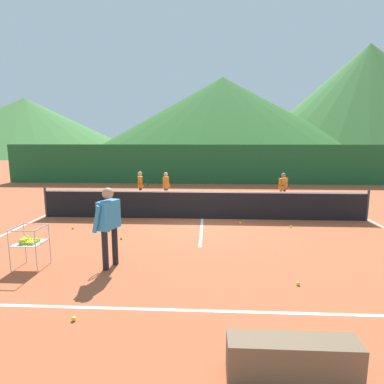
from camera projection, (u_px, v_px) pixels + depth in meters
ground_plane at (202, 219)px, 10.91m from camera, size 120.00×120.00×0.00m
line_baseline_near at (195, 310)px, 5.04m from camera, size 11.36×0.08×0.01m
line_baseline_far at (204, 193)px, 16.19m from camera, size 11.36×0.08×0.01m
line_sideline_west at (43, 217)px, 11.20m from camera, size 0.08×11.32×0.01m
line_sideline_east at (371, 221)px, 10.62m from camera, size 0.08×11.32×0.01m
line_service_center at (202, 219)px, 10.91m from camera, size 0.08×5.89×0.01m
tennis_net at (202, 205)px, 10.83m from camera, size 11.13×0.08×1.05m
instructor at (109, 220)px, 6.62m from camera, size 0.49×0.85×1.72m
student_0 at (141, 184)px, 13.54m from camera, size 0.53×0.59×1.36m
student_1 at (166, 184)px, 13.58m from camera, size 0.28×0.53×1.33m
student_2 at (283, 186)px, 13.07m from camera, size 0.50×0.70×1.35m
ball_cart at (29, 241)px, 6.64m from camera, size 0.58×0.58×0.90m
tennis_ball_0 at (240, 223)px, 10.22m from camera, size 0.07×0.07×0.07m
tennis_ball_1 at (109, 230)px, 9.39m from camera, size 0.07×0.07×0.07m
tennis_ball_2 at (73, 228)px, 9.66m from camera, size 0.07×0.07×0.07m
tennis_ball_4 at (74, 319)px, 4.75m from camera, size 0.07×0.07×0.07m
tennis_ball_6 at (291, 227)px, 9.80m from camera, size 0.07×0.07×0.07m
tennis_ball_8 at (298, 284)px, 5.91m from camera, size 0.07×0.07×0.07m
tennis_ball_10 at (121, 238)px, 8.65m from camera, size 0.07×0.07×0.07m
windscreen_fence at (205, 164)px, 19.42m from camera, size 24.98×0.08×2.42m
courtside_bench at (293, 358)px, 3.60m from camera, size 1.50×0.36×0.46m
hill_0 at (27, 126)px, 62.01m from camera, size 44.77×44.77×10.74m
hill_1 at (366, 100)px, 57.04m from camera, size 44.09×44.09×19.57m
hill_2 at (222, 117)px, 55.22m from camera, size 48.33×48.33×13.39m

